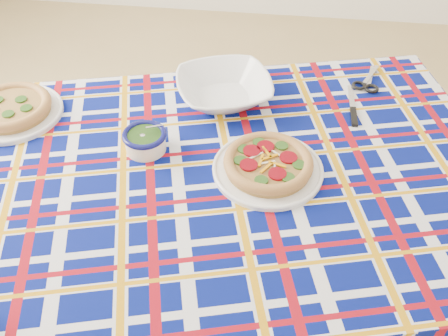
% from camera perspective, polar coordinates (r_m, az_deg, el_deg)
% --- Properties ---
extents(floor, '(4.00, 4.00, 0.00)m').
position_cam_1_polar(floor, '(2.10, 1.55, -7.36)').
color(floor, tan).
rests_on(floor, ground).
extents(dining_table, '(1.74, 1.33, 0.72)m').
position_cam_1_polar(dining_table, '(1.33, -2.13, -3.04)').
color(dining_table, brown).
rests_on(dining_table, floor).
extents(tablecloth, '(1.78, 1.37, 0.10)m').
position_cam_1_polar(tablecloth, '(1.32, -2.16, -2.33)').
color(tablecloth, '#051066').
rests_on(tablecloth, dining_table).
extents(main_focaccia_plate, '(0.35, 0.35, 0.06)m').
position_cam_1_polar(main_focaccia_plate, '(1.27, 5.08, 0.58)').
color(main_focaccia_plate, olive).
rests_on(main_focaccia_plate, tablecloth).
extents(pesto_bowl, '(0.14, 0.14, 0.07)m').
position_cam_1_polar(pesto_bowl, '(1.35, -9.02, 3.26)').
color(pesto_bowl, '#18340E').
rests_on(pesto_bowl, tablecloth).
extents(serving_bowl, '(0.36, 0.36, 0.07)m').
position_cam_1_polar(serving_bowl, '(1.52, 0.00, 9.01)').
color(serving_bowl, white).
rests_on(serving_bowl, tablecloth).
extents(second_focaccia_plate, '(0.37, 0.37, 0.05)m').
position_cam_1_polar(second_focaccia_plate, '(1.58, -23.15, 6.37)').
color(second_focaccia_plate, olive).
rests_on(second_focaccia_plate, tablecloth).
extents(table_knife, '(0.02, 0.22, 0.01)m').
position_cam_1_polar(table_knife, '(1.58, 14.37, 7.79)').
color(table_knife, silver).
rests_on(table_knife, tablecloth).
extents(kitchen_scissors, '(0.14, 0.21, 0.02)m').
position_cam_1_polar(kitchen_scissors, '(1.70, 16.42, 10.14)').
color(kitchen_scissors, silver).
rests_on(kitchen_scissors, tablecloth).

